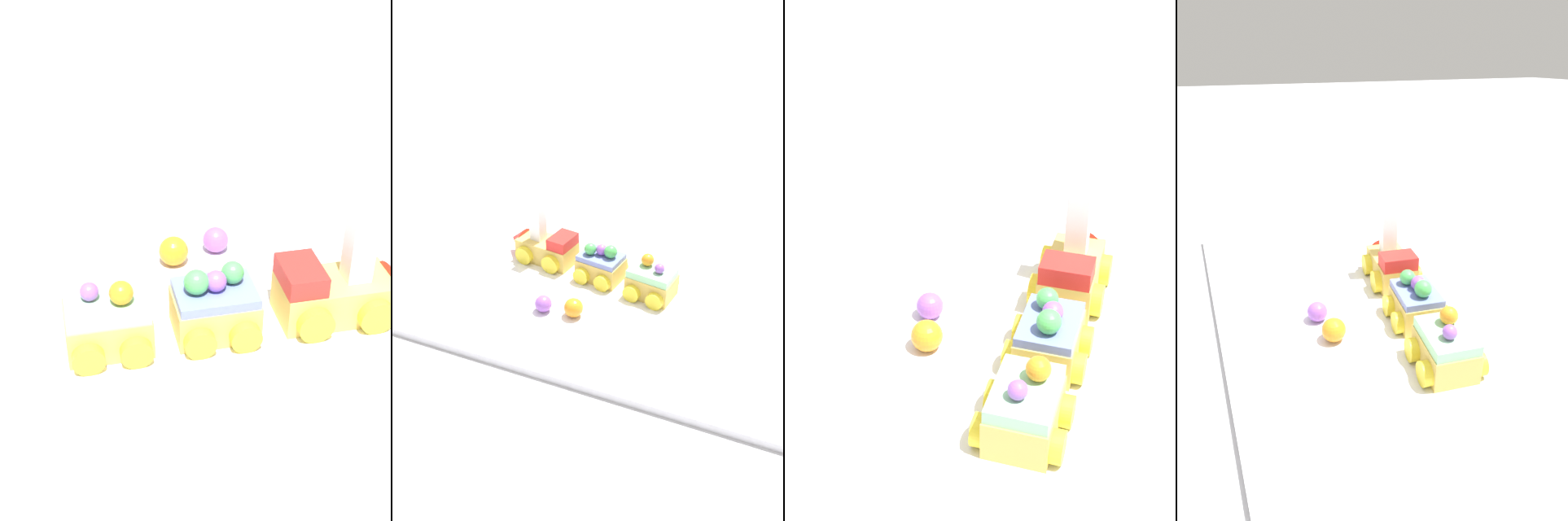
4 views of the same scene
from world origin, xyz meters
TOP-DOWN VIEW (x-y plane):
  - ground_plane at (0.00, 0.00)m, footprint 10.00×10.00m
  - display_board at (0.00, 0.00)m, footprint 0.71×0.40m
  - cake_train_locomotive at (0.08, -0.05)m, footprint 0.13×0.08m
  - cake_car_blueberry at (-0.04, -0.03)m, footprint 0.08×0.08m
  - cake_car_mint at (-0.13, -0.02)m, footprint 0.08×0.08m
  - gumball_orange at (-0.03, 0.08)m, footprint 0.03×0.03m
  - gumball_purple at (0.01, 0.08)m, footprint 0.03×0.03m

SIDE VIEW (x-z plane):
  - ground_plane at x=0.00m, z-range 0.00..0.00m
  - display_board at x=0.00m, z-range 0.00..0.01m
  - gumball_purple at x=0.01m, z-range 0.01..0.04m
  - gumball_orange at x=-0.03m, z-range 0.01..0.04m
  - cake_car_mint at x=-0.13m, z-range 0.00..0.07m
  - cake_car_blueberry at x=-0.04m, z-range 0.00..0.07m
  - cake_train_locomotive at x=0.08m, z-range -0.02..0.10m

